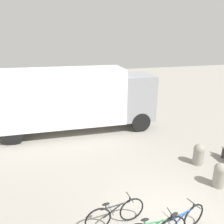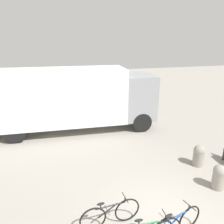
{
  "view_description": "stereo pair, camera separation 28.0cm",
  "coord_description": "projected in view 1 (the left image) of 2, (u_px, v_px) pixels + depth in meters",
  "views": [
    {
      "loc": [
        -3.0,
        -4.17,
        5.0
      ],
      "look_at": [
        -0.39,
        4.6,
        1.84
      ],
      "focal_mm": 35.0,
      "sensor_mm": 36.0,
      "label": 1
    },
    {
      "loc": [
        -2.73,
        -4.25,
        5.0
      ],
      "look_at": [
        -0.39,
        4.6,
        1.84
      ],
      "focal_mm": 35.0,
      "sensor_mm": 36.0,
      "label": 2
    }
  ],
  "objects": [
    {
      "name": "ground_plane",
      "position": [
        171.0,
        222.0,
        6.22
      ],
      "size": [
        60.0,
        60.0,
        0.0
      ],
      "primitive_type": "plane",
      "color": "gray"
    },
    {
      "name": "bicycle_far",
      "position": [
        181.0,
        223.0,
        5.71
      ],
      "size": [
        1.71,
        0.54,
        0.84
      ],
      "rotation": [
        0.0,
        0.0,
        0.24
      ],
      "color": "black",
      "rests_on": "ground"
    },
    {
      "name": "delivery_truck",
      "position": [
        68.0,
        98.0,
        11.63
      ],
      "size": [
        9.34,
        2.63,
        3.44
      ],
      "rotation": [
        0.0,
        0.0,
        -0.05
      ],
      "color": "white",
      "rests_on": "ground"
    },
    {
      "name": "bollard_near_bench",
      "position": [
        220.0,
        174.0,
        7.58
      ],
      "size": [
        0.44,
        0.44,
        0.9
      ],
      "color": "gray",
      "rests_on": "ground"
    },
    {
      "name": "bicycle_near",
      "position": [
        115.0,
        214.0,
        6.0
      ],
      "size": [
        1.74,
        0.44,
        0.84
      ],
      "rotation": [
        0.0,
        0.0,
        0.08
      ],
      "color": "black",
      "rests_on": "ground"
    },
    {
      "name": "bollard_far_bench",
      "position": [
        199.0,
        153.0,
        8.94
      ],
      "size": [
        0.45,
        0.45,
        0.9
      ],
      "color": "gray",
      "rests_on": "ground"
    }
  ]
}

